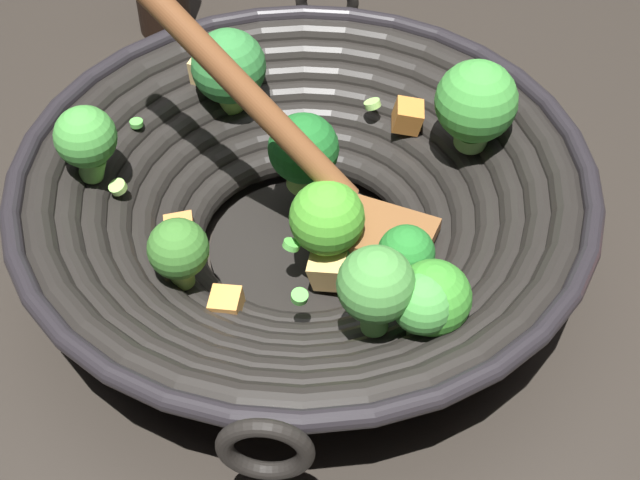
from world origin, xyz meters
TOP-DOWN VIEW (x-y plane):
  - ground_plane at (0.00, 0.00)m, footprint 4.00×4.00m
  - wok at (0.00, -0.00)m, footprint 0.41×0.41m

SIDE VIEW (x-z plane):
  - ground_plane at x=0.00m, z-range 0.00..0.00m
  - wok at x=0.00m, z-range -0.06..0.17m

